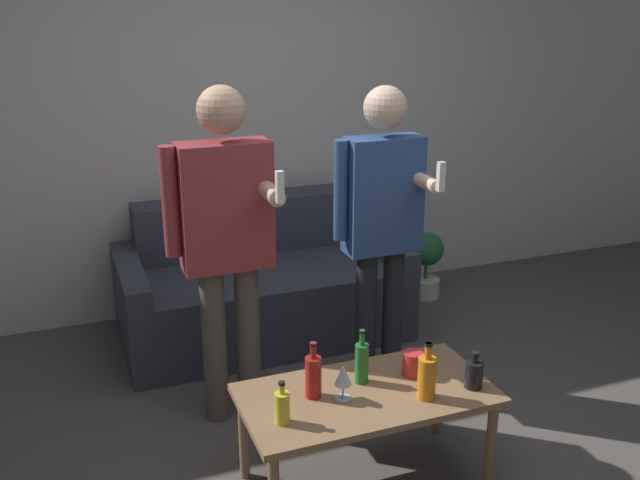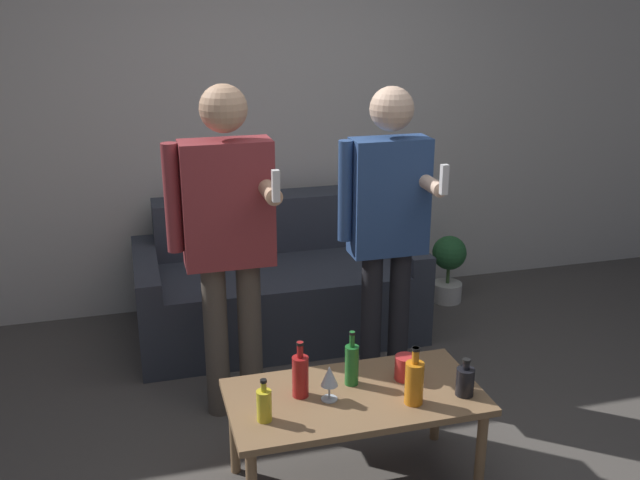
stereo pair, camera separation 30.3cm
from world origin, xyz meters
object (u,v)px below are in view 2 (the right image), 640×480
person_standing_right (388,219)px  couch (276,285)px  person_standing_left (228,230)px  bottle_orange (264,404)px  coffee_table (355,404)px

person_standing_right → couch: bearing=114.3°
couch → person_standing_right: person_standing_right is taller
person_standing_left → couch: bearing=65.1°
bottle_orange → person_standing_left: person_standing_left is taller
couch → person_standing_left: (-0.41, -0.88, 0.68)m
bottle_orange → coffee_table: bearing=12.8°
couch → coffee_table: bearing=-90.1°
bottle_orange → person_standing_right: 1.24m
bottle_orange → person_standing_left: bearing=90.2°
person_standing_left → coffee_table: bearing=-61.1°
coffee_table → couch: bearing=89.9°
bottle_orange → person_standing_right: person_standing_right is taller
coffee_table → person_standing_left: person_standing_left is taller
coffee_table → person_standing_right: 1.01m
couch → bottle_orange: 1.77m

